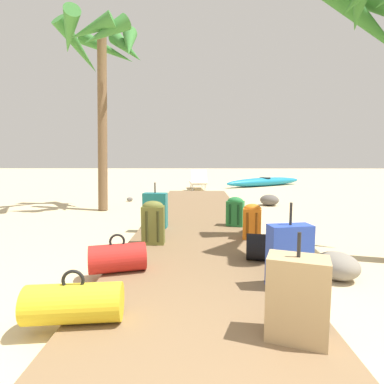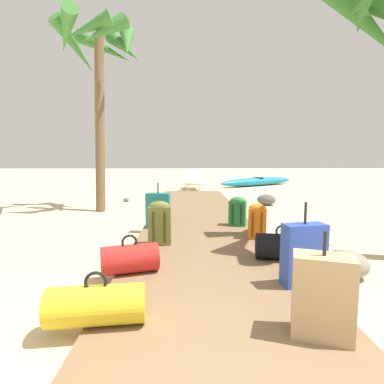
% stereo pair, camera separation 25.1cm
% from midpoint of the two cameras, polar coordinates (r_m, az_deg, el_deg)
% --- Properties ---
extents(ground_plane, '(60.00, 60.00, 0.00)m').
position_cam_midpoint_polar(ground_plane, '(5.08, 0.19, -8.12)').
color(ground_plane, '#D1BA8C').
extents(boardwalk, '(1.95, 10.03, 0.08)m').
position_cam_midpoint_polar(boardwalk, '(6.04, -0.06, -5.35)').
color(boardwalk, brown).
rests_on(boardwalk, ground).
extents(backpack_orange, '(0.30, 0.27, 0.52)m').
position_cam_midpoint_polar(backpack_orange, '(4.65, 10.49, -5.14)').
color(backpack_orange, orange).
rests_on(backpack_orange, boardwalk).
extents(duffel_bag_red, '(0.64, 0.45, 0.41)m').
position_cam_midpoint_polar(duffel_bag_red, '(3.35, -13.65, -11.95)').
color(duffel_bag_red, red).
rests_on(duffel_bag_red, boardwalk).
extents(suitcase_teal, '(0.42, 0.24, 0.77)m').
position_cam_midpoint_polar(suitcase_teal, '(5.26, -7.65, -3.42)').
color(suitcase_teal, '#197A7F').
rests_on(suitcase_teal, boardwalk).
extents(duffel_bag_yellow, '(0.71, 0.36, 0.40)m').
position_cam_midpoint_polar(duffel_bag_yellow, '(2.48, -20.27, -19.14)').
color(duffel_bag_yellow, gold).
rests_on(duffel_bag_yellow, boardwalk).
extents(duffel_bag_black, '(0.65, 0.40, 0.42)m').
position_cam_midpoint_polar(duffel_bag_black, '(3.78, 14.55, -9.79)').
color(duffel_bag_black, black).
rests_on(duffel_bag_black, boardwalk).
extents(suitcase_blue, '(0.42, 0.25, 0.79)m').
position_cam_midpoint_polar(suitcase_blue, '(3.06, 17.82, -11.02)').
color(suitcase_blue, '#2847B7').
rests_on(suitcase_blue, boardwalk).
extents(backpack_olive, '(0.31, 0.21, 0.60)m').
position_cam_midpoint_polar(backpack_olive, '(4.27, -7.71, -5.49)').
color(backpack_olive, olive).
rests_on(backpack_olive, boardwalk).
extents(suitcase_tan, '(0.44, 0.34, 0.72)m').
position_cam_midpoint_polar(suitcase_tan, '(2.28, 20.02, -17.74)').
color(suitcase_tan, tan).
rests_on(suitcase_tan, boardwalk).
extents(backpack_green, '(0.34, 0.29, 0.51)m').
position_cam_midpoint_polar(backpack_green, '(5.45, 7.18, -3.41)').
color(backpack_green, '#237538').
rests_on(backpack_green, boardwalk).
extents(palm_tree_near_left, '(2.25, 2.12, 4.54)m').
position_cam_midpoint_polar(palm_tree_near_left, '(8.18, -17.72, 23.43)').
color(palm_tree_near_left, brown).
rests_on(palm_tree_near_left, ground).
extents(lounge_chair, '(0.73, 1.57, 0.80)m').
position_cam_midpoint_polar(lounge_chair, '(12.16, -0.50, 2.00)').
color(lounge_chair, white).
rests_on(lounge_chair, ground).
extents(kayak, '(3.95, 2.84, 0.39)m').
position_cam_midpoint_polar(kayak, '(14.07, 11.66, 1.92)').
color(kayak, teal).
rests_on(kayak, ground).
extents(rock_left_far, '(0.21, 0.18, 0.13)m').
position_cam_midpoint_polar(rock_left_far, '(9.07, -12.90, -1.38)').
color(rock_left_far, slate).
rests_on(rock_left_far, ground).
extents(rock_right_near, '(0.60, 0.62, 0.28)m').
position_cam_midpoint_polar(rock_right_near, '(3.72, 25.02, -11.97)').
color(rock_right_near, gray).
rests_on(rock_right_near, ground).
extents(rock_right_far, '(0.65, 0.62, 0.29)m').
position_cam_midpoint_polar(rock_right_far, '(8.44, 12.83, -1.40)').
color(rock_right_far, '#5B5651').
rests_on(rock_right_far, ground).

